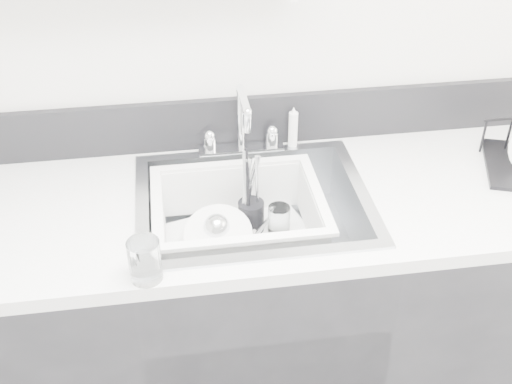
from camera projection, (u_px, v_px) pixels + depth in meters
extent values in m
cube|color=silver|center=(237.00, 27.00, 1.78)|extent=(3.50, 0.02, 2.60)
cube|color=black|center=(254.00, 321.00, 2.04)|extent=(3.20, 0.62, 0.88)
cube|color=silver|center=(253.00, 205.00, 1.77)|extent=(3.20, 0.62, 0.04)
cube|color=black|center=(239.00, 122.00, 1.96)|extent=(3.20, 0.02, 0.16)
cube|color=silver|center=(241.00, 149.00, 1.96)|extent=(0.26, 0.06, 0.02)
cylinder|color=silver|center=(210.00, 144.00, 1.94)|extent=(0.04, 0.04, 0.05)
cylinder|color=silver|center=(272.00, 139.00, 1.96)|extent=(0.04, 0.04, 0.05)
cylinder|color=silver|center=(241.00, 120.00, 1.90)|extent=(0.02, 0.02, 0.20)
cylinder|color=silver|center=(244.00, 99.00, 1.78)|extent=(0.02, 0.15, 0.02)
cylinder|color=silver|center=(293.00, 127.00, 1.95)|extent=(0.03, 0.03, 0.14)
cylinder|color=white|center=(222.00, 246.00, 1.83)|extent=(0.21, 0.21, 0.01)
cylinder|color=white|center=(224.00, 241.00, 1.82)|extent=(0.20, 0.20, 0.01)
cylinder|color=white|center=(218.00, 235.00, 1.80)|extent=(0.24, 0.23, 0.08)
cylinder|color=black|center=(251.00, 216.00, 1.87)|extent=(0.08, 0.08, 0.10)
cylinder|color=silver|center=(246.00, 190.00, 1.83)|extent=(0.01, 0.05, 0.19)
cylinder|color=silver|center=(256.00, 196.00, 1.83)|extent=(0.02, 0.04, 0.17)
cylinder|color=black|center=(247.00, 186.00, 1.82)|extent=(0.01, 0.06, 0.21)
cylinder|color=white|center=(279.00, 220.00, 1.86)|extent=(0.07, 0.07, 0.09)
cylinder|color=white|center=(145.00, 260.00, 1.48)|extent=(0.10, 0.10, 0.11)
imported|color=white|center=(278.00, 250.00, 1.79)|extent=(0.13, 0.13, 0.04)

